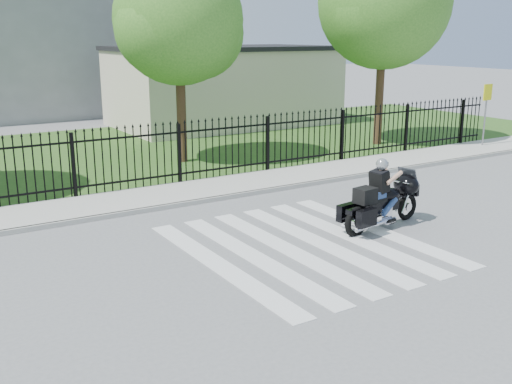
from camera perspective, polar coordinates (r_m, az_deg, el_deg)
ground at (r=12.43m, az=4.61°, el=-5.15°), size 120.00×120.00×0.00m
crosswalk at (r=12.43m, az=4.61°, el=-5.12°), size 5.00×5.50×0.01m
sidewalk at (r=16.51m, az=-5.76°, el=0.09°), size 40.00×2.00×0.12m
curb at (r=15.65m, az=-4.13°, el=-0.70°), size 40.00×0.12×0.12m
grass_strip at (r=22.86m, az=-13.61°, el=3.74°), size 40.00×12.00×0.02m
iron_fence at (r=17.20m, az=-7.32°, el=3.52°), size 26.00×0.04×1.80m
tree_mid at (r=20.23m, az=-7.40°, el=15.91°), size 4.20×4.20×6.78m
tree_right at (r=23.98m, az=12.12°, el=17.25°), size 5.00×5.00×7.90m
building_low at (r=29.07m, az=-3.11°, el=9.88°), size 10.00×6.00×3.50m
building_low_roof at (r=28.97m, az=-3.16°, el=13.53°), size 10.20×6.20×0.20m
motorcycle_rider at (r=13.63m, az=11.86°, el=-0.67°), size 2.47×1.01×1.64m
traffic_sign at (r=24.35m, az=21.12°, el=8.02°), size 0.50×0.09×2.31m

